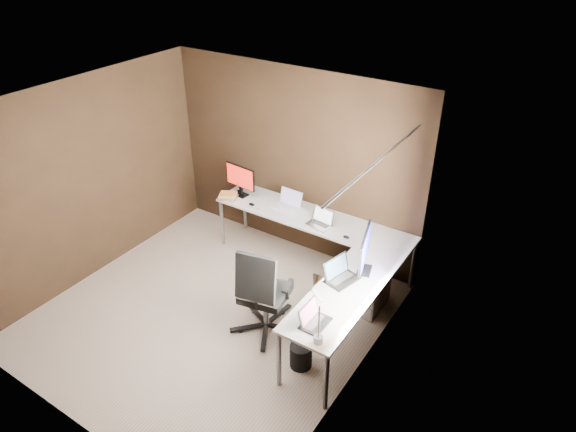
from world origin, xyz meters
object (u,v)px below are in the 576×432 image
(laptop_white, at_px, (289,204))
(laptop_black_big, at_px, (340,275))
(book_stack, at_px, (228,196))
(laptop_silver, at_px, (321,221))
(drawer_pedestal, at_px, (366,284))
(office_chair, at_px, (264,307))
(wastebasket, at_px, (301,356))
(monitor_right, at_px, (365,250))
(monitor_left, at_px, (240,179))
(laptop_black_small, at_px, (313,319))
(desk_lamp, at_px, (317,300))

(laptop_white, xyz_separation_m, laptop_black_big, (1.28, -0.98, 0.00))
(laptop_black_big, height_order, book_stack, laptop_black_big)
(laptop_silver, bearing_deg, drawer_pedestal, -9.60)
(office_chair, bearing_deg, wastebasket, -31.88)
(drawer_pedestal, distance_m, monitor_right, 0.77)
(monitor_left, height_order, office_chair, monitor_left)
(drawer_pedestal, height_order, wastebasket, drawer_pedestal)
(office_chair, bearing_deg, laptop_white, 101.34)
(laptop_black_big, height_order, laptop_black_small, laptop_black_big)
(monitor_left, xyz_separation_m, laptop_silver, (1.30, -0.09, -0.19))
(laptop_silver, height_order, laptop_black_small, same)
(wastebasket, bearing_deg, monitor_right, 77.03)
(laptop_white, xyz_separation_m, office_chair, (0.59, -1.41, -0.45))
(monitor_left, distance_m, monitor_right, 2.25)
(laptop_black_big, height_order, desk_lamp, desk_lamp)
(drawer_pedestal, distance_m, book_stack, 2.22)
(monitor_left, distance_m, desk_lamp, 2.84)
(drawer_pedestal, bearing_deg, office_chair, -127.04)
(laptop_black_small, height_order, office_chair, office_chair)
(laptop_white, relative_size, laptop_black_small, 1.14)
(laptop_white, relative_size, book_stack, 1.21)
(monitor_right, height_order, laptop_silver, monitor_right)
(drawer_pedestal, bearing_deg, wastebasket, -96.54)
(laptop_white, relative_size, wastebasket, 1.30)
(monitor_right, relative_size, desk_lamp, 0.87)
(monitor_right, height_order, laptop_white, monitor_right)
(drawer_pedestal, height_order, desk_lamp, desk_lamp)
(book_stack, distance_m, office_chair, 1.87)
(office_chair, xyz_separation_m, wastebasket, (0.62, -0.23, -0.19))
(drawer_pedestal, bearing_deg, desk_lamp, -84.69)
(laptop_silver, height_order, book_stack, laptop_silver)
(wastebasket, bearing_deg, laptop_silver, 113.31)
(laptop_silver, relative_size, office_chair, 0.29)
(laptop_black_big, bearing_deg, wastebasket, -172.04)
(book_stack, xyz_separation_m, wastebasket, (2.02, -1.39, -0.63))
(laptop_silver, distance_m, book_stack, 1.38)
(laptop_black_big, distance_m, laptop_black_small, 0.74)
(laptop_black_big, relative_size, book_stack, 1.40)
(drawer_pedestal, height_order, laptop_black_small, laptop_black_small)
(wastebasket, bearing_deg, office_chair, 159.63)
(laptop_silver, xyz_separation_m, book_stack, (-1.38, -0.09, -0.01))
(book_stack, bearing_deg, office_chair, -39.60)
(laptop_white, bearing_deg, wastebasket, -50.43)
(laptop_white, relative_size, laptop_silver, 1.05)
(desk_lamp, height_order, wastebasket, desk_lamp)
(monitor_left, bearing_deg, wastebasket, -33.31)
(drawer_pedestal, relative_size, laptop_black_big, 1.51)
(wastebasket, bearing_deg, laptop_black_big, 84.04)
(book_stack, bearing_deg, monitor_right, -12.02)
(monitor_right, bearing_deg, desk_lamp, 167.01)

